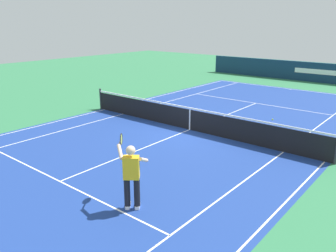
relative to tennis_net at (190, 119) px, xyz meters
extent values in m
plane|color=#2D7247|center=(0.00, 0.00, -0.49)|extent=(60.00, 60.00, 0.00)
cube|color=navy|center=(0.00, 0.00, -0.49)|extent=(24.20, 11.40, 0.00)
cube|color=white|center=(-11.90, 0.00, -0.49)|extent=(0.05, 11.00, 0.01)
cube|color=white|center=(0.00, -5.50, -0.49)|extent=(23.80, 0.05, 0.01)
cube|color=white|center=(0.00, 5.50, -0.49)|extent=(23.80, 0.05, 0.01)
cube|color=white|center=(0.00, -4.11, -0.49)|extent=(23.80, 0.05, 0.01)
cube|color=white|center=(0.00, 4.11, -0.49)|extent=(23.80, 0.05, 0.01)
cube|color=white|center=(6.40, 0.00, -0.49)|extent=(0.05, 8.22, 0.01)
cube|color=white|center=(-6.40, 0.00, -0.49)|extent=(0.05, 8.22, 0.01)
cube|color=white|center=(0.00, 0.00, -0.49)|extent=(12.80, 0.05, 0.01)
cube|color=white|center=(-11.75, 0.00, -0.49)|extent=(0.30, 0.05, 0.01)
cylinder|color=#2D2D33|center=(0.00, -5.80, 0.05)|extent=(0.10, 0.10, 1.08)
cube|color=black|center=(0.00, 0.00, -0.05)|extent=(0.02, 11.60, 0.88)
cube|color=white|center=(0.00, 0.00, 0.46)|extent=(0.04, 11.60, 0.06)
cube|color=white|center=(0.00, 0.00, -0.05)|extent=(0.04, 0.06, 0.88)
cube|color=#112D4C|center=(-15.90, 0.00, 0.25)|extent=(0.24, 17.00, 1.48)
cube|color=white|center=(-15.77, 0.68, 0.32)|extent=(0.01, 3.84, 0.36)
cylinder|color=black|center=(6.05, 2.78, -0.04)|extent=(0.15, 0.15, 0.74)
cube|color=white|center=(6.00, 2.74, -0.45)|extent=(0.29, 0.26, 0.09)
cylinder|color=black|center=(6.20, 2.59, -0.04)|extent=(0.15, 0.15, 0.74)
cube|color=white|center=(6.15, 2.55, -0.45)|extent=(0.29, 0.26, 0.09)
cube|color=yellow|center=(6.12, 2.69, 0.61)|extent=(0.42, 0.45, 0.56)
sphere|color=beige|center=(6.12, 2.69, 1.04)|extent=(0.23, 0.23, 0.23)
cylinder|color=beige|center=(5.81, 2.80, 0.74)|extent=(0.42, 0.22, 0.26)
cylinder|color=beige|center=(6.16, 2.36, 0.94)|extent=(0.30, 0.40, 0.30)
cylinder|color=#232326|center=(5.95, 2.12, 1.05)|extent=(0.24, 0.20, 0.04)
torus|color=#232326|center=(5.72, 1.94, 1.05)|extent=(0.26, 0.21, 0.31)
cylinder|color=#C6D84C|center=(5.72, 1.94, 1.05)|extent=(0.22, 0.17, 0.27)
sphere|color=#CCE01E|center=(-3.67, 2.14, -0.46)|extent=(0.07, 0.07, 0.07)
camera|label=1|loc=(11.33, 8.09, 3.92)|focal=36.43mm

